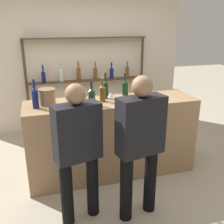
% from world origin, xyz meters
% --- Properties ---
extents(ground_plane, '(16.00, 16.00, 0.00)m').
position_xyz_m(ground_plane, '(0.00, 0.00, 0.00)').
color(ground_plane, '#B2A893').
extents(bar_counter, '(2.33, 0.65, 1.09)m').
position_xyz_m(bar_counter, '(0.00, 0.00, 0.55)').
color(bar_counter, '#997551').
rests_on(bar_counter, ground_plane).
extents(back_wall, '(3.93, 0.12, 2.80)m').
position_xyz_m(back_wall, '(0.00, 1.92, 1.40)').
color(back_wall, beige).
rests_on(back_wall, ground_plane).
extents(back_shelf, '(2.34, 0.18, 1.81)m').
position_xyz_m(back_shelf, '(0.00, 1.74, 1.21)').
color(back_shelf, '#4C3828').
rests_on(back_shelf, ground_plane).
extents(counter_bottle_0, '(0.09, 0.09, 0.32)m').
position_xyz_m(counter_bottle_0, '(-0.30, -0.11, 1.21)').
color(counter_bottle_0, black).
rests_on(counter_bottle_0, bar_counter).
extents(counter_bottle_1, '(0.09, 0.09, 0.32)m').
position_xyz_m(counter_bottle_1, '(0.26, 0.22, 1.21)').
color(counter_bottle_1, black).
rests_on(counter_bottle_1, bar_counter).
extents(counter_bottle_2, '(0.08, 0.08, 0.35)m').
position_xyz_m(counter_bottle_2, '(-0.05, 0.14, 1.23)').
color(counter_bottle_2, black).
rests_on(counter_bottle_2, bar_counter).
extents(counter_bottle_3, '(0.08, 0.08, 0.36)m').
position_xyz_m(counter_bottle_3, '(-0.99, -0.04, 1.23)').
color(counter_bottle_3, '#0F1956').
rests_on(counter_bottle_3, bar_counter).
extents(counter_bottle_4, '(0.08, 0.08, 0.32)m').
position_xyz_m(counter_bottle_4, '(-0.13, 0.00, 1.22)').
color(counter_bottle_4, brown).
rests_on(counter_bottle_4, bar_counter).
extents(wine_glass, '(0.08, 0.08, 0.15)m').
position_xyz_m(wine_glass, '(-0.05, -0.11, 1.20)').
color(wine_glass, silver).
rests_on(wine_glass, bar_counter).
extents(ice_bucket, '(0.22, 0.22, 0.21)m').
position_xyz_m(ice_bucket, '(-0.84, 0.05, 1.20)').
color(ice_bucket, '#846647').
rests_on(ice_bucket, bar_counter).
extents(cork_jar, '(0.10, 0.10, 0.13)m').
position_xyz_m(cork_jar, '(-0.39, 0.03, 1.16)').
color(cork_jar, silver).
rests_on(cork_jar, bar_counter).
extents(customer_left, '(0.51, 0.32, 1.55)m').
position_xyz_m(customer_left, '(-0.60, -0.83, 0.90)').
color(customer_left, black).
rests_on(customer_left, ground_plane).
extents(customer_center, '(0.53, 0.31, 1.62)m').
position_xyz_m(customer_center, '(0.03, -0.94, 0.93)').
color(customer_center, black).
rests_on(customer_center, ground_plane).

